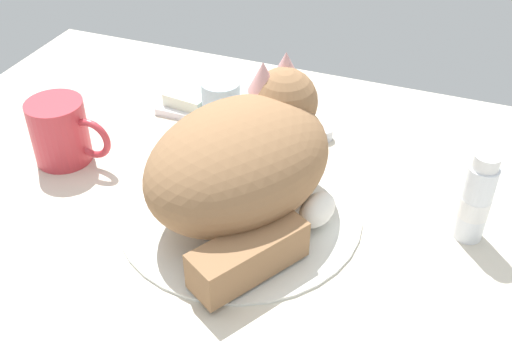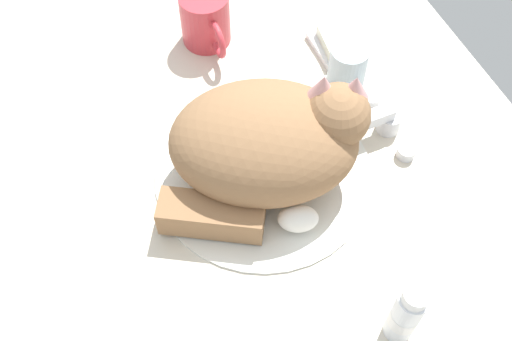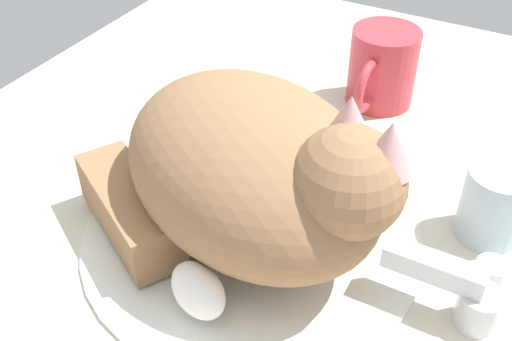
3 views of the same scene
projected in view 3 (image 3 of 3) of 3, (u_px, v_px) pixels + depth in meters
The scene contains 6 objects.
ground_plane at pixel (252, 247), 59.78cm from camera, with size 110.00×82.50×3.00cm, color beige.
sink_basin at pixel (252, 233), 58.59cm from camera, with size 31.78×31.78×0.83cm, color silver.
faucet at pixel (464, 297), 50.11cm from camera, with size 13.54×10.07×5.36cm.
cat at pixel (255, 173), 53.02cm from camera, with size 27.67×33.02×17.11cm.
coffee_mug at pixel (382, 68), 74.60cm from camera, with size 12.46×8.12×9.42cm.
rinse_cup at pixel (494, 204), 56.92cm from camera, with size 6.03×6.03×7.35cm.
Camera 3 is at (36.89, 20.52, 41.48)cm, focal length 43.71 mm.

